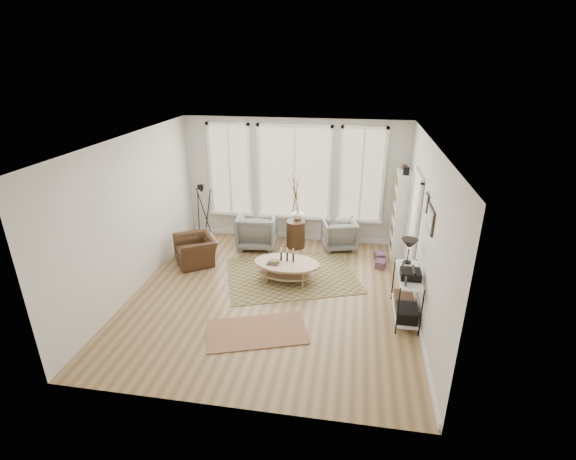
% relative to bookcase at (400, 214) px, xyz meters
% --- Properties ---
extents(room, '(5.50, 5.54, 2.90)m').
position_rel_bookcase_xyz_m(room, '(-2.42, -2.20, 0.47)').
color(room, '#99774E').
rests_on(room, ground).
extents(bay_window, '(4.14, 0.12, 2.24)m').
position_rel_bookcase_xyz_m(bay_window, '(-2.44, 0.49, 0.65)').
color(bay_window, tan).
rests_on(bay_window, ground).
extents(door, '(0.09, 1.06, 2.22)m').
position_rel_bookcase_xyz_m(door, '(0.13, -1.08, 0.17)').
color(door, silver).
rests_on(door, ground).
extents(bookcase, '(0.31, 0.85, 2.06)m').
position_rel_bookcase_xyz_m(bookcase, '(0.00, 0.00, 0.00)').
color(bookcase, white).
rests_on(bookcase, ground).
extents(low_shelf, '(0.38, 1.08, 1.30)m').
position_rel_bookcase_xyz_m(low_shelf, '(-0.06, -2.52, -0.44)').
color(low_shelf, white).
rests_on(low_shelf, ground).
extents(wall_art, '(0.04, 0.88, 0.44)m').
position_rel_bookcase_xyz_m(wall_art, '(0.14, -2.49, 0.92)').
color(wall_art, black).
rests_on(wall_art, ground).
extents(rug_main, '(3.07, 2.68, 0.01)m').
position_rel_bookcase_xyz_m(rug_main, '(-2.20, -1.40, -0.95)').
color(rug_main, brown).
rests_on(rug_main, ground).
extents(rug_runner, '(1.81, 1.36, 0.01)m').
position_rel_bookcase_xyz_m(rug_runner, '(-2.46, -3.38, -0.94)').
color(rug_runner, maroon).
rests_on(rug_runner, ground).
extents(coffee_table, '(1.34, 0.90, 0.60)m').
position_rel_bookcase_xyz_m(coffee_table, '(-2.27, -1.63, -0.64)').
color(coffee_table, tan).
rests_on(coffee_table, ground).
extents(armchair_left, '(0.93, 0.95, 0.81)m').
position_rel_bookcase_xyz_m(armchair_left, '(-3.21, -0.12, -0.55)').
color(armchair_left, slate).
rests_on(armchair_left, ground).
extents(armchair_right, '(0.91, 0.92, 0.69)m').
position_rel_bookcase_xyz_m(armchair_right, '(-1.32, 0.11, -0.61)').
color(armchair_right, slate).
rests_on(armchair_right, ground).
extents(side_table, '(0.43, 0.43, 1.80)m').
position_rel_bookcase_xyz_m(side_table, '(-2.32, -0.00, -0.09)').
color(side_table, '#3D2617').
rests_on(side_table, ground).
extents(vase, '(0.32, 0.32, 0.27)m').
position_rel_bookcase_xyz_m(vase, '(-2.30, 0.15, -0.17)').
color(vase, silver).
rests_on(vase, side_table).
extents(accent_chair, '(1.19, 1.16, 0.59)m').
position_rel_bookcase_xyz_m(accent_chair, '(-4.33, -1.14, -0.66)').
color(accent_chair, '#3D2617').
rests_on(accent_chair, ground).
extents(tripod_camera, '(0.52, 0.52, 1.48)m').
position_rel_bookcase_xyz_m(tripod_camera, '(-4.45, -0.23, -0.27)').
color(tripod_camera, black).
rests_on(tripod_camera, ground).
extents(book_stack_near, '(0.26, 0.31, 0.18)m').
position_rel_bookcase_xyz_m(book_stack_near, '(-0.39, -0.40, -0.87)').
color(book_stack_near, maroon).
rests_on(book_stack_near, ground).
extents(book_stack_far, '(0.25, 0.29, 0.16)m').
position_rel_bookcase_xyz_m(book_stack_far, '(-0.39, -0.75, -0.88)').
color(book_stack_far, maroon).
rests_on(book_stack_far, ground).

